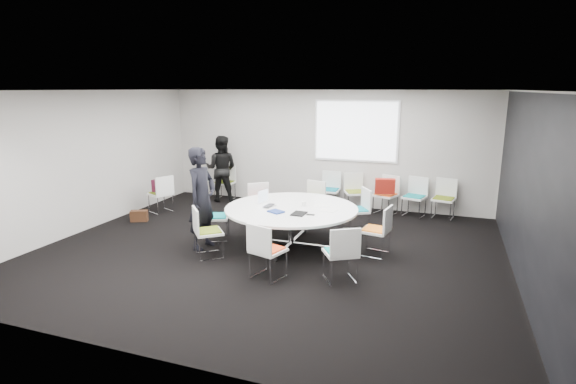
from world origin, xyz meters
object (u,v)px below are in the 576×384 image
(chair_back_d, at_px, (414,204))
(chair_ring_a, at_px, (376,240))
(chair_ring_d, at_px, (261,213))
(maroon_bag, at_px, (160,186))
(chair_ring_g, at_px, (268,261))
(chair_back_b, at_px, (355,199))
(person_main, at_px, (202,198))
(chair_back_c, at_px, (386,202))
(chair_ring_h, at_px, (341,264))
(chair_back_e, at_px, (443,206))
(brown_bag, at_px, (139,216))
(chair_back_a, at_px, (329,197))
(cup, at_px, (304,204))
(chair_ring_c, at_px, (311,210))
(chair_ring_e, at_px, (216,225))
(chair_spare_left, at_px, (161,201))
(chair_person_back, at_px, (225,189))
(conference_table, at_px, (291,216))
(chair_ring_b, at_px, (356,219))
(laptop, at_px, (271,206))
(person_back, at_px, (221,169))
(chair_ring_f, at_px, (208,241))

(chair_back_d, bearing_deg, chair_ring_a, 97.09)
(chair_ring_a, relative_size, chair_ring_d, 1.00)
(chair_ring_d, bearing_deg, maroon_bag, -40.87)
(chair_ring_g, xyz_separation_m, chair_back_d, (1.83, 4.27, 0.00))
(chair_back_b, relative_size, person_main, 0.48)
(chair_back_c, bearing_deg, chair_ring_a, 116.81)
(chair_ring_d, xyz_separation_m, chair_ring_h, (2.23, -2.21, 0.00))
(chair_back_d, bearing_deg, chair_back_e, -161.45)
(person_main, xyz_separation_m, brown_bag, (-2.16, 0.97, -0.80))
(chair_back_a, distance_m, cup, 2.71)
(person_main, xyz_separation_m, maroon_bag, (-2.14, 1.75, -0.30))
(chair_ring_c, relative_size, chair_ring_e, 1.00)
(chair_ring_h, height_order, chair_spare_left, same)
(chair_back_c, bearing_deg, chair_spare_left, 40.96)
(chair_back_e, distance_m, cup, 3.62)
(chair_ring_d, bearing_deg, chair_spare_left, -40.74)
(chair_back_b, height_order, chair_person_back, same)
(conference_table, xyz_separation_m, brown_bag, (-3.64, 0.35, -0.44))
(chair_ring_b, bearing_deg, chair_ring_a, 172.97)
(chair_ring_h, bearing_deg, chair_ring_d, 103.83)
(chair_back_a, bearing_deg, maroon_bag, 24.08)
(chair_back_d, distance_m, person_main, 4.88)
(chair_back_c, bearing_deg, brown_bag, 48.57)
(chair_ring_a, height_order, chair_ring_g, same)
(chair_ring_c, distance_m, laptop, 1.73)
(person_main, bearing_deg, chair_back_c, -35.00)
(chair_ring_c, xyz_separation_m, chair_ring_e, (-1.38, -1.70, 0.00))
(chair_ring_e, height_order, chair_spare_left, same)
(maroon_bag, bearing_deg, chair_spare_left, -24.09)
(chair_ring_a, distance_m, person_back, 5.05)
(chair_ring_b, height_order, chair_ring_c, same)
(chair_spare_left, bearing_deg, chair_person_back, -2.42)
(chair_ring_h, bearing_deg, person_back, 104.86)
(chair_back_a, bearing_deg, chair_ring_d, 60.18)
(chair_ring_f, distance_m, chair_ring_g, 1.39)
(chair_ring_d, relative_size, chair_back_b, 1.00)
(laptop, relative_size, maroon_bag, 0.77)
(chair_back_d, bearing_deg, person_back, 18.35)
(person_back, relative_size, laptop, 5.48)
(chair_ring_c, xyz_separation_m, chair_back_a, (0.08, 1.25, 0.00))
(chair_person_back, distance_m, person_main, 3.68)
(chair_ring_f, xyz_separation_m, maroon_bag, (-2.46, 2.15, 0.34))
(brown_bag, bearing_deg, conference_table, -5.54)
(chair_ring_e, xyz_separation_m, chair_back_e, (4.06, 2.95, 0.00))
(chair_back_a, xyz_separation_m, chair_spare_left, (-3.60, -1.67, 0.00))
(chair_ring_b, xyz_separation_m, chair_person_back, (-3.76, 1.54, 0.00))
(chair_ring_e, xyz_separation_m, maroon_bag, (-2.15, 1.29, 0.34))
(chair_ring_e, bearing_deg, person_main, -23.01)
(chair_ring_c, distance_m, chair_back_b, 1.42)
(chair_back_e, bearing_deg, chair_back_a, 11.15)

